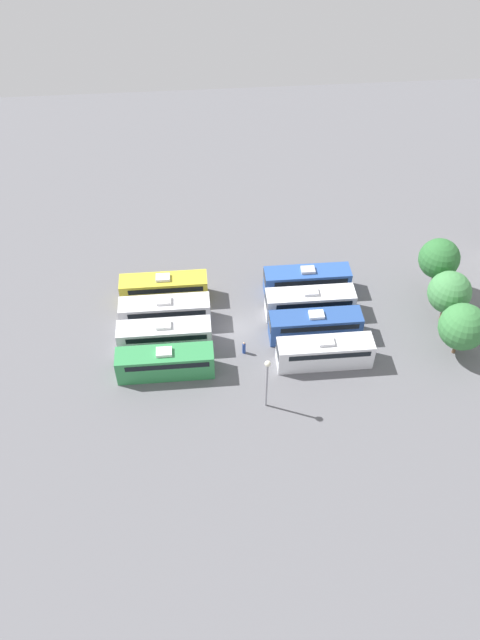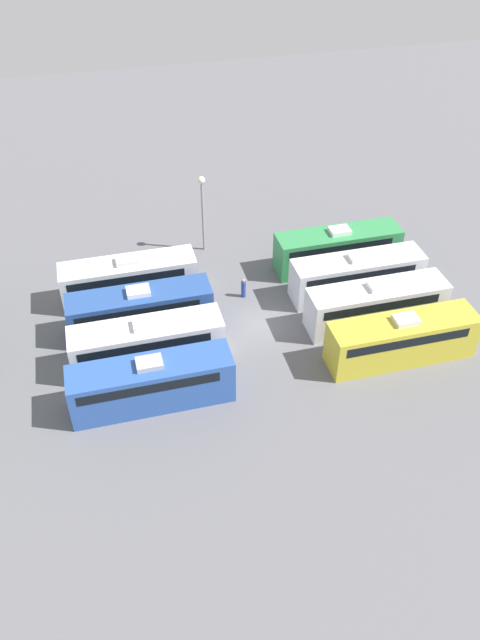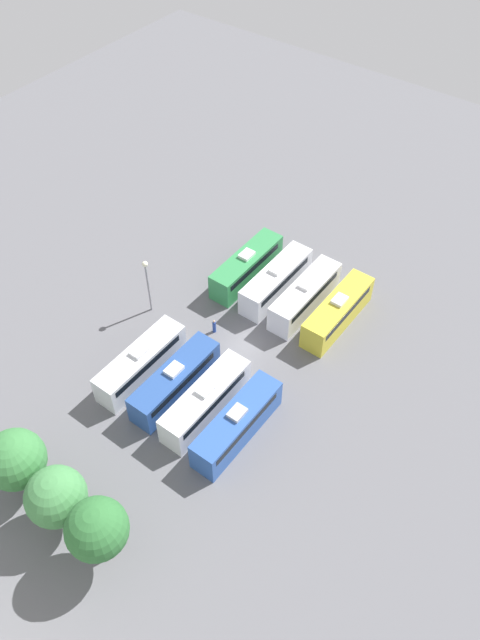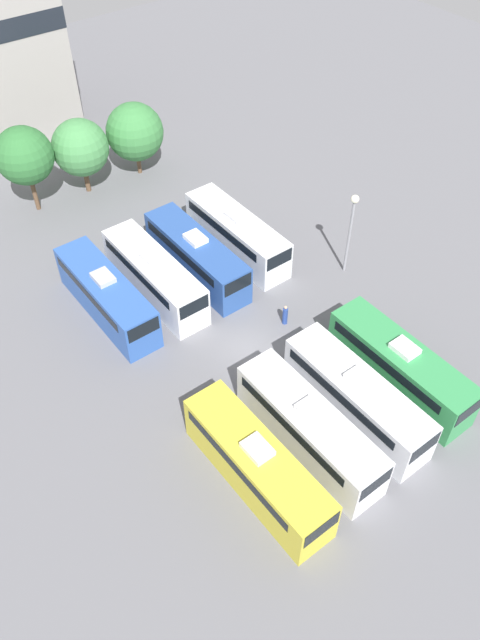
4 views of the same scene
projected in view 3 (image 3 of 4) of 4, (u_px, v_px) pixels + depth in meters
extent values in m
plane|color=slate|center=(244.00, 346.00, 62.20)|extent=(119.18, 119.18, 0.00)
cube|color=gold|center=(338.00, 312.00, 63.16)|extent=(2.59, 10.07, 3.15)
cube|color=black|center=(337.00, 307.00, 62.38)|extent=(2.63, 8.56, 0.69)
cube|color=black|center=(363.00, 278.00, 65.23)|extent=(2.28, 0.08, 1.10)
cube|color=silver|center=(340.00, 300.00, 61.87)|extent=(1.20, 1.60, 0.35)
cube|color=silver|center=(305.00, 296.00, 64.67)|extent=(2.59, 10.07, 3.15)
cube|color=black|center=(304.00, 292.00, 63.88)|extent=(2.63, 8.56, 0.69)
cube|color=black|center=(331.00, 264.00, 66.73)|extent=(2.28, 0.08, 1.10)
cube|color=white|center=(306.00, 284.00, 63.37)|extent=(1.20, 1.60, 0.35)
cube|color=silver|center=(276.00, 281.00, 66.19)|extent=(2.59, 10.07, 3.15)
cube|color=black|center=(275.00, 276.00, 65.40)|extent=(2.63, 8.56, 0.69)
cube|color=black|center=(302.00, 250.00, 68.25)|extent=(2.28, 0.08, 1.10)
cube|color=white|center=(277.00, 269.00, 64.89)|extent=(1.20, 1.60, 0.35)
cube|color=#338C4C|center=(247.00, 267.00, 67.70)|extent=(2.59, 10.07, 3.15)
cube|color=black|center=(245.00, 262.00, 66.92)|extent=(2.63, 8.56, 0.69)
cube|color=black|center=(273.00, 236.00, 69.76)|extent=(2.28, 0.08, 1.10)
cube|color=white|center=(247.00, 255.00, 66.41)|extent=(1.20, 1.60, 0.35)
cube|color=#2D56A8|center=(237.00, 424.00, 54.17)|extent=(2.59, 10.07, 3.15)
cube|color=black|center=(235.00, 420.00, 53.38)|extent=(2.63, 8.56, 0.69)
cube|color=black|center=(271.00, 381.00, 56.23)|extent=(2.28, 0.08, 1.10)
cube|color=#B2B2B7|center=(237.00, 413.00, 52.88)|extent=(1.20, 1.60, 0.35)
cube|color=white|center=(206.00, 401.00, 55.81)|extent=(2.59, 10.07, 3.15)
cube|color=black|center=(204.00, 397.00, 55.03)|extent=(2.63, 8.56, 0.69)
cube|color=black|center=(240.00, 360.00, 57.87)|extent=(2.28, 0.08, 1.10)
cube|color=silver|center=(205.00, 389.00, 54.52)|extent=(1.20, 1.60, 0.35)
cube|color=#284C93|center=(175.00, 381.00, 57.28)|extent=(2.59, 10.07, 3.15)
cube|color=black|center=(173.00, 377.00, 56.50)|extent=(2.63, 8.56, 0.69)
cube|color=black|center=(209.00, 342.00, 59.34)|extent=(2.28, 0.08, 1.10)
cube|color=white|center=(174.00, 370.00, 55.99)|extent=(1.20, 1.60, 0.35)
cube|color=silver|center=(141.00, 363.00, 58.71)|extent=(2.59, 10.07, 3.15)
cube|color=black|center=(138.00, 359.00, 57.92)|extent=(2.63, 8.56, 0.69)
cube|color=black|center=(175.00, 325.00, 60.77)|extent=(2.28, 0.08, 1.10)
cube|color=silver|center=(139.00, 351.00, 57.41)|extent=(1.20, 1.60, 0.35)
cylinder|color=navy|center=(214.00, 327.00, 62.98)|extent=(0.36, 0.36, 1.38)
sphere|color=tan|center=(214.00, 321.00, 62.39)|extent=(0.24, 0.24, 0.24)
cylinder|color=gray|center=(149.00, 288.00, 63.26)|extent=(0.20, 0.20, 6.25)
sphere|color=#EAE5C6|center=(145.00, 264.00, 60.82)|extent=(0.60, 0.60, 0.60)
cylinder|color=brown|center=(104.00, 548.00, 46.65)|extent=(0.37, 0.37, 3.43)
sphere|color=#2D6B33|center=(97.00, 529.00, 44.18)|extent=(4.66, 4.66, 4.66)
cylinder|color=brown|center=(64.00, 514.00, 48.95)|extent=(0.43, 0.43, 2.52)
sphere|color=#428447|center=(56.00, 497.00, 46.78)|extent=(4.75, 4.75, 4.75)
cylinder|color=brown|center=(24.00, 477.00, 51.21)|extent=(0.37, 0.37, 2.28)
sphere|color=#387A3D|center=(15.00, 459.00, 49.08)|extent=(5.00, 5.00, 5.00)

